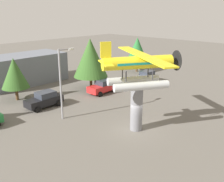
{
  "coord_description": "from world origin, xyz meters",
  "views": [
    {
      "loc": [
        -17.52,
        -13.34,
        10.54
      ],
      "look_at": [
        0.0,
        3.0,
        3.05
      ],
      "focal_mm": 41.97,
      "sensor_mm": 36.0,
      "label": 1
    }
  ],
  "objects_px": {
    "tree_far_east": "(137,50)",
    "tree_center_back": "(90,58)",
    "streetlight_primary": "(62,79)",
    "floatplane_monument": "(139,68)",
    "car_distant_white": "(146,77)",
    "car_mid_black": "(44,99)",
    "display_pedestal": "(136,109)",
    "car_far_red": "(103,86)",
    "storefront_building": "(24,69)",
    "tree_east": "(14,73)"
  },
  "relations": [
    {
      "from": "streetlight_primary",
      "to": "tree_center_back",
      "type": "distance_m",
      "value": 10.45
    },
    {
      "from": "car_distant_white",
      "to": "tree_center_back",
      "type": "bearing_deg",
      "value": -25.25
    },
    {
      "from": "floatplane_monument",
      "to": "car_distant_white",
      "type": "xyz_separation_m",
      "value": [
        13.7,
        8.92,
        -4.86
      ]
    },
    {
      "from": "display_pedestal",
      "to": "car_far_red",
      "type": "xyz_separation_m",
      "value": [
        5.81,
        10.03,
        -1.16
      ]
    },
    {
      "from": "car_distant_white",
      "to": "car_far_red",
      "type": "bearing_deg",
      "value": -8.34
    },
    {
      "from": "display_pedestal",
      "to": "car_far_red",
      "type": "bearing_deg",
      "value": 59.92
    },
    {
      "from": "streetlight_primary",
      "to": "tree_center_back",
      "type": "height_order",
      "value": "streetlight_primary"
    },
    {
      "from": "car_mid_black",
      "to": "streetlight_primary",
      "type": "distance_m",
      "value": 5.29
    },
    {
      "from": "car_mid_black",
      "to": "tree_center_back",
      "type": "xyz_separation_m",
      "value": [
        8.39,
        1.42,
        3.45
      ]
    },
    {
      "from": "display_pedestal",
      "to": "floatplane_monument",
      "type": "relative_size",
      "value": 0.43
    },
    {
      "from": "car_far_red",
      "to": "tree_east",
      "type": "distance_m",
      "value": 11.03
    },
    {
      "from": "display_pedestal",
      "to": "car_distant_white",
      "type": "distance_m",
      "value": 16.45
    },
    {
      "from": "floatplane_monument",
      "to": "car_distant_white",
      "type": "distance_m",
      "value": 17.06
    },
    {
      "from": "display_pedestal",
      "to": "car_distant_white",
      "type": "relative_size",
      "value": 0.97
    },
    {
      "from": "floatplane_monument",
      "to": "tree_east",
      "type": "bearing_deg",
      "value": 133.8
    },
    {
      "from": "display_pedestal",
      "to": "car_distant_white",
      "type": "bearing_deg",
      "value": 32.66
    },
    {
      "from": "car_distant_white",
      "to": "floatplane_monument",
      "type": "bearing_deg",
      "value": 33.07
    },
    {
      "from": "floatplane_monument",
      "to": "streetlight_primary",
      "type": "distance_m",
      "value": 7.8
    },
    {
      "from": "car_distant_white",
      "to": "tree_far_east",
      "type": "relative_size",
      "value": 0.7
    },
    {
      "from": "car_distant_white",
      "to": "tree_far_east",
      "type": "xyz_separation_m",
      "value": [
        4.86,
        5.58,
        3.01
      ]
    },
    {
      "from": "streetlight_primary",
      "to": "storefront_building",
      "type": "distance_m",
      "value": 15.72
    },
    {
      "from": "car_distant_white",
      "to": "streetlight_primary",
      "type": "xyz_separation_m",
      "value": [
        -16.67,
        -1.89,
        3.24
      ]
    },
    {
      "from": "car_mid_black",
      "to": "car_far_red",
      "type": "height_order",
      "value": "same"
    },
    {
      "from": "floatplane_monument",
      "to": "tree_far_east",
      "type": "distance_m",
      "value": 23.62
    },
    {
      "from": "tree_center_back",
      "to": "car_far_red",
      "type": "bearing_deg",
      "value": -93.89
    },
    {
      "from": "car_far_red",
      "to": "car_distant_white",
      "type": "distance_m",
      "value": 8.09
    },
    {
      "from": "display_pedestal",
      "to": "car_far_red",
      "type": "relative_size",
      "value": 0.97
    },
    {
      "from": "floatplane_monument",
      "to": "car_mid_black",
      "type": "relative_size",
      "value": 2.25
    },
    {
      "from": "tree_east",
      "to": "floatplane_monument",
      "type": "bearing_deg",
      "value": -77.57
    },
    {
      "from": "car_far_red",
      "to": "tree_far_east",
      "type": "relative_size",
      "value": 0.7
    },
    {
      "from": "car_mid_black",
      "to": "tree_far_east",
      "type": "xyz_separation_m",
      "value": [
        21.08,
        3.3,
        3.01
      ]
    },
    {
      "from": "floatplane_monument",
      "to": "car_far_red",
      "type": "bearing_deg",
      "value": 91.93
    },
    {
      "from": "storefront_building",
      "to": "car_distant_white",
      "type": "bearing_deg",
      "value": -46.35
    },
    {
      "from": "car_distant_white",
      "to": "tree_east",
      "type": "height_order",
      "value": "tree_east"
    },
    {
      "from": "streetlight_primary",
      "to": "tree_far_east",
      "type": "height_order",
      "value": "streetlight_primary"
    },
    {
      "from": "storefront_building",
      "to": "tree_far_east",
      "type": "distance_m",
      "value": 19.06
    },
    {
      "from": "car_mid_black",
      "to": "streetlight_primary",
      "type": "height_order",
      "value": "streetlight_primary"
    },
    {
      "from": "floatplane_monument",
      "to": "tree_far_east",
      "type": "relative_size",
      "value": 1.58
    },
    {
      "from": "tree_far_east",
      "to": "tree_center_back",
      "type": "bearing_deg",
      "value": -171.57
    },
    {
      "from": "streetlight_primary",
      "to": "tree_east",
      "type": "bearing_deg",
      "value": 93.31
    },
    {
      "from": "car_mid_black",
      "to": "floatplane_monument",
      "type": "bearing_deg",
      "value": 102.7
    },
    {
      "from": "storefront_building",
      "to": "tree_east",
      "type": "relative_size",
      "value": 2.29
    },
    {
      "from": "car_distant_white",
      "to": "storefront_building",
      "type": "distance_m",
      "value": 18.21
    },
    {
      "from": "car_distant_white",
      "to": "tree_far_east",
      "type": "bearing_deg",
      "value": -131.06
    },
    {
      "from": "tree_far_east",
      "to": "car_distant_white",
      "type": "bearing_deg",
      "value": -131.06
    },
    {
      "from": "display_pedestal",
      "to": "streetlight_primary",
      "type": "distance_m",
      "value": 7.81
    },
    {
      "from": "floatplane_monument",
      "to": "car_distant_white",
      "type": "height_order",
      "value": "floatplane_monument"
    },
    {
      "from": "floatplane_monument",
      "to": "streetlight_primary",
      "type": "bearing_deg",
      "value": 144.22
    },
    {
      "from": "car_distant_white",
      "to": "car_mid_black",
      "type": "bearing_deg",
      "value": -7.99
    },
    {
      "from": "floatplane_monument",
      "to": "car_distant_white",
      "type": "bearing_deg",
      "value": 64.43
    }
  ]
}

